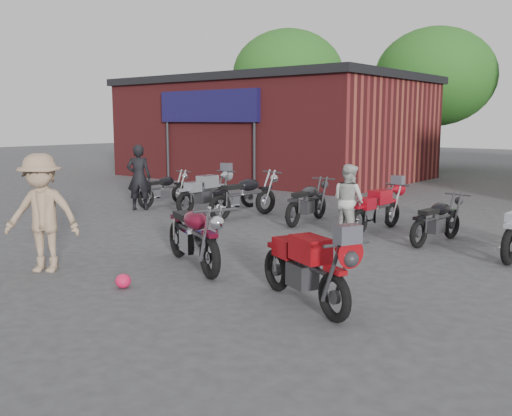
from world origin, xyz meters
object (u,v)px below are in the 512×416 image
Objects in this scene: row_bike_4 at (377,207)px; row_bike_5 at (437,218)px; sportbike at (305,264)px; person_light at (349,200)px; row_bike_3 at (308,200)px; helmet at (123,281)px; row_bike_2 at (245,193)px; row_bike_0 at (164,187)px; row_bike_1 at (205,190)px; person_dark at (139,177)px; person_tan at (42,213)px; vintage_motorcycle at (193,231)px.

row_bike_5 is at bearing -99.09° from row_bike_4.
sportbike reaches higher than row_bike_4.
person_light is 0.87× the size of row_bike_5.
helmet is at bearing -178.72° from row_bike_3.
row_bike_5 is (5.02, 0.11, -0.10)m from row_bike_2.
row_bike_0 reaches higher than helmet.
row_bike_1 is at bearing 124.40° from helmet.
person_dark reaches higher than person_light.
row_bike_1 is (-2.28, 6.15, -0.39)m from person_tan.
row_bike_3 reaches higher than helmet.
sportbike reaches higher than helmet.
sportbike reaches higher than row_bike_5.
row_bike_4 reaches higher than helmet.
row_bike_1 is at bearing 171.49° from person_dark.
row_bike_1 is at bearing 167.32° from sportbike.
row_bike_2 is (-0.82, 6.12, -0.35)m from person_tan.
vintage_motorcycle reaches higher than row_bike_4.
row_bike_1 is 1.46m from row_bike_2.
person_dark is 8.16m from row_bike_5.
helmet is 6.49m from row_bike_5.
row_bike_2 is at bearing 5.72° from person_light.
row_bike_1 is 3.15m from row_bike_3.
row_bike_5 is (1.73, 0.56, -0.26)m from person_light.
person_tan reaches higher than sportbike.
row_bike_3 is (3.14, 0.34, -0.02)m from row_bike_1.
person_tan is 7.37m from row_bike_0.
row_bike_0 is 0.96× the size of row_bike_4.
vintage_motorcycle is 2.48m from person_tan.
vintage_motorcycle is 1.21× the size of person_dark.
row_bike_0 is at bearing 133.95° from helmet.
sportbike is at bearing 126.82° from person_light.
person_light is at bearing -124.48° from row_bike_3.
row_bike_1 is (-4.06, 4.46, -0.05)m from vintage_motorcycle.
person_dark is at bearing -177.49° from row_bike_0.
vintage_motorcycle is at bearing -141.66° from row_bike_2.
row_bike_5 is at bearing 115.82° from sportbike.
vintage_motorcycle is 1.09× the size of sportbike.
sportbike is at bearing 21.54° from helmet.
sportbike is 4.83m from person_light.
row_bike_0 is at bearing 167.15° from vintage_motorcycle.
row_bike_1 is at bearing 98.17° from row_bike_5.
row_bike_5 is at bearing -148.33° from person_light.
helmet is at bearing -64.71° from vintage_motorcycle.
row_bike_4 is at bearing -87.87° from row_bike_1.
row_bike_3 reaches higher than row_bike_0.
row_bike_5 reaches higher than helmet.
vintage_motorcycle is at bearing -130.43° from row_bike_0.
person_tan reaches higher than person_light.
row_bike_1 is at bearing 7.76° from person_light.
person_tan is at bearing -173.48° from helmet.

